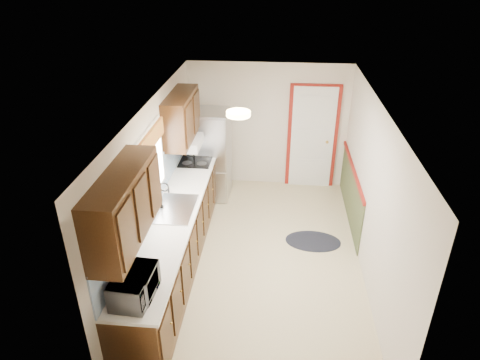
# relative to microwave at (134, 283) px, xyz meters

# --- Properties ---
(room_shell) EXTENTS (3.20, 5.20, 2.52)m
(room_shell) POSITION_rel_microwave_xyz_m (1.20, 1.95, 0.07)
(room_shell) COLOR #CABC8E
(room_shell) RESTS_ON ground
(kitchen_run) EXTENTS (0.63, 4.00, 2.20)m
(kitchen_run) POSITION_rel_microwave_xyz_m (-0.04, 1.66, -0.32)
(kitchen_run) COLOR #331C0B
(kitchen_run) RESTS_ON ground
(back_wall_trim) EXTENTS (1.12, 2.30, 2.08)m
(back_wall_trim) POSITION_rel_microwave_xyz_m (2.19, 4.16, -0.24)
(back_wall_trim) COLOR maroon
(back_wall_trim) RESTS_ON ground
(ceiling_fixture) EXTENTS (0.30, 0.30, 0.06)m
(ceiling_fixture) POSITION_rel_microwave_xyz_m (0.90, 1.75, 1.23)
(ceiling_fixture) COLOR #FFD88C
(ceiling_fixture) RESTS_ON room_shell
(microwave) EXTENTS (0.34, 0.57, 0.37)m
(microwave) POSITION_rel_microwave_xyz_m (0.00, 0.00, 0.00)
(microwave) COLOR white
(microwave) RESTS_ON kitchen_run
(refrigerator) EXTENTS (0.72, 0.71, 1.67)m
(refrigerator) POSITION_rel_microwave_xyz_m (0.18, 3.84, -0.29)
(refrigerator) COLOR #B7B7BC
(refrigerator) RESTS_ON ground
(rug) EXTENTS (0.90, 0.60, 0.01)m
(rug) POSITION_rel_microwave_xyz_m (2.03, 2.47, -1.12)
(rug) COLOR black
(rug) RESTS_ON ground
(cooktop) EXTENTS (0.53, 0.64, 0.02)m
(cooktop) POSITION_rel_microwave_xyz_m (0.01, 3.35, -0.18)
(cooktop) COLOR black
(cooktop) RESTS_ON kitchen_run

